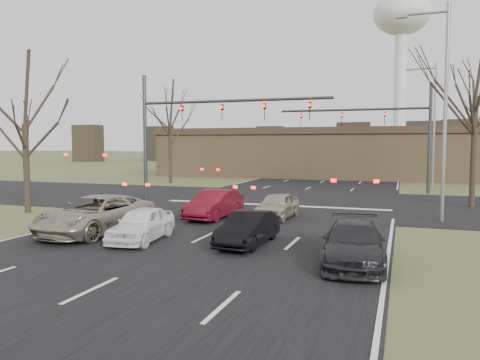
# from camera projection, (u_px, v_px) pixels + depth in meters

# --- Properties ---
(ground) EXTENTS (360.00, 360.00, 0.00)m
(ground) POSITION_uv_depth(u_px,v_px,m) (168.00, 255.00, 15.35)
(ground) COLOR #4B522B
(ground) RESTS_ON ground
(road_main) EXTENTS (14.00, 300.00, 0.02)m
(road_main) POSITION_uv_depth(u_px,v_px,m) (353.00, 167.00, 71.82)
(road_main) COLOR black
(road_main) RESTS_ON ground
(road_cross) EXTENTS (200.00, 14.00, 0.02)m
(road_cross) POSITION_uv_depth(u_px,v_px,m) (281.00, 201.00, 29.47)
(road_cross) COLOR black
(road_cross) RESTS_ON ground
(building) EXTENTS (42.40, 10.40, 5.30)m
(building) POSITION_uv_depth(u_px,v_px,m) (352.00, 153.00, 50.25)
(building) COLOR #8F704D
(building) RESTS_ON ground
(water_tower) EXTENTS (15.00, 15.00, 44.50)m
(water_tower) POSITION_uv_depth(u_px,v_px,m) (402.00, 23.00, 123.54)
(water_tower) COLOR silver
(water_tower) RESTS_ON ground
(mast_arm_near) EXTENTS (12.12, 0.24, 8.00)m
(mast_arm_near) POSITION_uv_depth(u_px,v_px,m) (191.00, 120.00, 28.91)
(mast_arm_near) COLOR #383A3D
(mast_arm_near) RESTS_ON ground
(mast_arm_far) EXTENTS (11.12, 0.24, 8.00)m
(mast_arm_far) POSITION_uv_depth(u_px,v_px,m) (389.00, 125.00, 34.57)
(mast_arm_far) COLOR #383A3D
(mast_arm_far) RESTS_ON ground
(streetlight_right_near) EXTENTS (2.34, 0.25, 10.00)m
(streetlight_right_near) POSITION_uv_depth(u_px,v_px,m) (441.00, 101.00, 21.42)
(streetlight_right_near) COLOR gray
(streetlight_right_near) RESTS_ON ground
(streetlight_right_far) EXTENTS (2.34, 0.25, 10.00)m
(streetlight_right_far) POSITION_uv_depth(u_px,v_px,m) (432.00, 119.00, 37.26)
(streetlight_right_far) COLOR gray
(streetlight_right_far) RESTS_ON ground
(tree_right_near) EXTENTS (6.90, 6.90, 11.50)m
(tree_right_near) POSITION_uv_depth(u_px,v_px,m) (478.00, 49.00, 26.10)
(tree_right_near) COLOR black
(tree_right_near) RESTS_ON ground
(tree_left_near) EXTENTS (5.10, 5.10, 8.50)m
(tree_left_near) POSITION_uv_depth(u_px,v_px,m) (24.00, 87.00, 24.27)
(tree_left_near) COLOR black
(tree_left_near) RESTS_ON ground
(tree_left_far) EXTENTS (5.70, 5.70, 9.50)m
(tree_left_far) POSITION_uv_depth(u_px,v_px,m) (170.00, 103.00, 42.58)
(tree_left_far) COLOR black
(tree_left_far) RESTS_ON ground
(car_silver_suv) EXTENTS (2.99, 5.73, 1.54)m
(car_silver_suv) POSITION_uv_depth(u_px,v_px,m) (96.00, 215.00, 18.95)
(car_silver_suv) COLOR #A09581
(car_silver_suv) RESTS_ON ground
(car_white_sedan) EXTENTS (1.91, 3.88, 1.27)m
(car_white_sedan) POSITION_uv_depth(u_px,v_px,m) (142.00, 224.00, 17.50)
(car_white_sedan) COLOR white
(car_white_sedan) RESTS_ON ground
(car_black_hatch) EXTENTS (1.45, 3.72, 1.21)m
(car_black_hatch) POSITION_uv_depth(u_px,v_px,m) (248.00, 228.00, 16.80)
(car_black_hatch) COLOR black
(car_black_hatch) RESTS_ON ground
(car_charcoal_sedan) EXTENTS (2.20, 4.58, 1.29)m
(car_charcoal_sedan) POSITION_uv_depth(u_px,v_px,m) (354.00, 243.00, 14.09)
(car_charcoal_sedan) COLOR black
(car_charcoal_sedan) RESTS_ON ground
(car_red_ahead) EXTENTS (1.69, 4.25, 1.38)m
(car_red_ahead) POSITION_uv_depth(u_px,v_px,m) (214.00, 204.00, 22.83)
(car_red_ahead) COLOR maroon
(car_red_ahead) RESTS_ON ground
(car_silver_ahead) EXTENTS (1.71, 3.82, 1.27)m
(car_silver_ahead) POSITION_uv_depth(u_px,v_px,m) (277.00, 206.00, 22.74)
(car_silver_ahead) COLOR #AAA289
(car_silver_ahead) RESTS_ON ground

